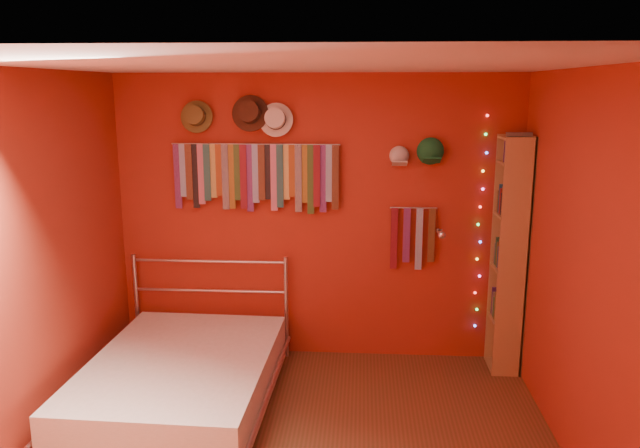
% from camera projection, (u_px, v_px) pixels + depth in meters
% --- Properties ---
extents(back_wall, '(3.50, 0.02, 2.50)m').
position_uv_depth(back_wall, '(317.00, 219.00, 5.46)').
color(back_wall, maroon).
rests_on(back_wall, ground).
extents(right_wall, '(0.02, 3.50, 2.50)m').
position_uv_depth(right_wall, '(594.00, 285.00, 3.64)').
color(right_wall, maroon).
rests_on(right_wall, ground).
extents(left_wall, '(0.02, 3.50, 2.50)m').
position_uv_depth(left_wall, '(16.00, 273.00, 3.87)').
color(left_wall, maroon).
rests_on(left_wall, ground).
extents(ceiling, '(3.50, 3.50, 0.02)m').
position_uv_depth(ceiling, '(294.00, 65.00, 3.48)').
color(ceiling, white).
rests_on(ceiling, back_wall).
extents(tie_rack, '(1.45, 0.03, 0.60)m').
position_uv_depth(tie_rack, '(256.00, 174.00, 5.34)').
color(tie_rack, silver).
rests_on(tie_rack, back_wall).
extents(small_tie_rack, '(0.40, 0.03, 0.55)m').
position_uv_depth(small_tie_rack, '(412.00, 235.00, 5.37)').
color(small_tie_rack, silver).
rests_on(small_tie_rack, back_wall).
extents(fedora_olive, '(0.27, 0.15, 0.27)m').
position_uv_depth(fedora_olive, '(196.00, 116.00, 5.24)').
color(fedora_olive, brown).
rests_on(fedora_olive, back_wall).
extents(fedora_brown, '(0.31, 0.17, 0.30)m').
position_uv_depth(fedora_brown, '(249.00, 112.00, 5.20)').
color(fedora_brown, '#3F2316').
rests_on(fedora_brown, back_wall).
extents(fedora_white, '(0.29, 0.16, 0.28)m').
position_uv_depth(fedora_white, '(275.00, 119.00, 5.20)').
color(fedora_white, white).
rests_on(fedora_white, back_wall).
extents(cap_white, '(0.17, 0.22, 0.17)m').
position_uv_depth(cap_white, '(399.00, 156.00, 5.24)').
color(cap_white, silver).
rests_on(cap_white, back_wall).
extents(cap_green, '(0.20, 0.25, 0.20)m').
position_uv_depth(cap_green, '(430.00, 151.00, 5.21)').
color(cap_green, '#176832').
rests_on(cap_green, back_wall).
extents(fairy_lights, '(0.06, 0.02, 1.86)m').
position_uv_depth(fairy_lights, '(480.00, 225.00, 5.33)').
color(fairy_lights, '#FF3333').
rests_on(fairy_lights, back_wall).
extents(reading_lamp, '(0.07, 0.29, 0.08)m').
position_uv_depth(reading_lamp, '(441.00, 234.00, 5.18)').
color(reading_lamp, silver).
rests_on(reading_lamp, back_wall).
extents(bookshelf, '(0.25, 0.34, 2.00)m').
position_uv_depth(bookshelf, '(514.00, 254.00, 5.18)').
color(bookshelf, '#AD7B4E').
rests_on(bookshelf, ground).
extents(bed, '(1.45, 1.94, 0.92)m').
position_uv_depth(bed, '(181.00, 380.00, 4.70)').
color(bed, silver).
rests_on(bed, ground).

